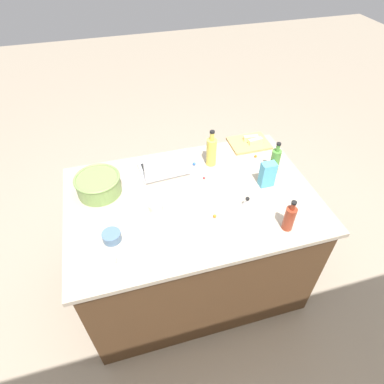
# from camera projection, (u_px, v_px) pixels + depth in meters

# --- Properties ---
(ground_plane) EXTENTS (12.00, 12.00, 0.00)m
(ground_plane) POSITION_uv_depth(u_px,v_px,m) (192.00, 277.00, 2.63)
(ground_plane) COLOR gray
(island_counter) EXTENTS (1.54, 1.02, 0.90)m
(island_counter) POSITION_uv_depth(u_px,v_px,m) (192.00, 243.00, 2.31)
(island_counter) COLOR #4C331E
(island_counter) RESTS_ON ground
(laptop) EXTENTS (0.33, 0.25, 0.22)m
(laptop) POSITION_uv_depth(u_px,v_px,m) (165.00, 168.00, 2.15)
(laptop) COLOR #B7B7BC
(laptop) RESTS_ON island_counter
(mixing_bowl_large) EXTENTS (0.28, 0.28, 0.12)m
(mixing_bowl_large) POSITION_uv_depth(u_px,v_px,m) (98.00, 184.00, 2.00)
(mixing_bowl_large) COLOR #72934C
(mixing_bowl_large) RESTS_ON island_counter
(bottle_olive) EXTENTS (0.06, 0.06, 0.23)m
(bottle_olive) POSITION_uv_depth(u_px,v_px,m) (275.00, 161.00, 2.13)
(bottle_olive) COLOR #4C8C38
(bottle_olive) RESTS_ON island_counter
(bottle_oil) EXTENTS (0.07, 0.07, 0.27)m
(bottle_oil) POSITION_uv_depth(u_px,v_px,m) (211.00, 151.00, 2.18)
(bottle_oil) COLOR #DBC64C
(bottle_oil) RESTS_ON island_counter
(bottle_soy) EXTENTS (0.06, 0.06, 0.21)m
(bottle_soy) POSITION_uv_depth(u_px,v_px,m) (289.00, 218.00, 1.78)
(bottle_soy) COLOR maroon
(bottle_soy) RESTS_ON island_counter
(cutting_board) EXTENTS (0.29, 0.22, 0.02)m
(cutting_board) POSITION_uv_depth(u_px,v_px,m) (249.00, 143.00, 2.42)
(cutting_board) COLOR tan
(cutting_board) RESTS_ON island_counter
(butter_stick_left) EXTENTS (0.11, 0.05, 0.04)m
(butter_stick_left) POSITION_uv_depth(u_px,v_px,m) (251.00, 138.00, 2.42)
(butter_stick_left) COLOR #F4E58C
(butter_stick_left) RESTS_ON cutting_board
(butter_stick_right) EXTENTS (0.11, 0.05, 0.04)m
(butter_stick_right) POSITION_uv_depth(u_px,v_px,m) (255.00, 141.00, 2.39)
(butter_stick_right) COLOR #F4E58C
(butter_stick_right) RESTS_ON cutting_board
(ramekin_small) EXTENTS (0.09, 0.09, 0.04)m
(ramekin_small) POSITION_uv_depth(u_px,v_px,m) (156.00, 206.00, 1.92)
(ramekin_small) COLOR beige
(ramekin_small) RESTS_ON island_counter
(ramekin_medium) EXTENTS (0.11, 0.11, 0.05)m
(ramekin_medium) POSITION_uv_depth(u_px,v_px,m) (106.00, 263.00, 1.63)
(ramekin_medium) COLOR white
(ramekin_medium) RESTS_ON island_counter
(ramekin_wide) EXTENTS (0.10, 0.10, 0.05)m
(ramekin_wide) POSITION_uv_depth(u_px,v_px,m) (112.00, 236.00, 1.75)
(ramekin_wide) COLOR slate
(ramekin_wide) RESTS_ON island_counter
(kitchen_timer) EXTENTS (0.07, 0.07, 0.08)m
(kitchen_timer) POSITION_uv_depth(u_px,v_px,m) (247.00, 203.00, 1.92)
(kitchen_timer) COLOR #B2B2B7
(kitchen_timer) RESTS_ON island_counter
(candy_bag) EXTENTS (0.09, 0.06, 0.17)m
(candy_bag) POSITION_uv_depth(u_px,v_px,m) (267.00, 174.00, 2.04)
(candy_bag) COLOR #4CA5CC
(candy_bag) RESTS_ON island_counter
(candy_0) EXTENTS (0.02, 0.02, 0.02)m
(candy_0) POSITION_uv_depth(u_px,v_px,m) (256.00, 156.00, 2.30)
(candy_0) COLOR orange
(candy_0) RESTS_ON island_counter
(candy_1) EXTENTS (0.02, 0.02, 0.02)m
(candy_1) POSITION_uv_depth(u_px,v_px,m) (215.00, 216.00, 1.88)
(candy_1) COLOR orange
(candy_1) RESTS_ON island_counter
(candy_2) EXTENTS (0.02, 0.02, 0.02)m
(candy_2) POSITION_uv_depth(u_px,v_px,m) (204.00, 178.00, 2.13)
(candy_2) COLOR red
(candy_2) RESTS_ON island_counter
(candy_3) EXTENTS (0.02, 0.02, 0.02)m
(candy_3) POSITION_uv_depth(u_px,v_px,m) (194.00, 164.00, 2.23)
(candy_3) COLOR blue
(candy_3) RESTS_ON island_counter
(candy_4) EXTENTS (0.02, 0.02, 0.02)m
(candy_4) POSITION_uv_depth(u_px,v_px,m) (107.00, 178.00, 2.13)
(candy_4) COLOR blue
(candy_4) RESTS_ON island_counter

